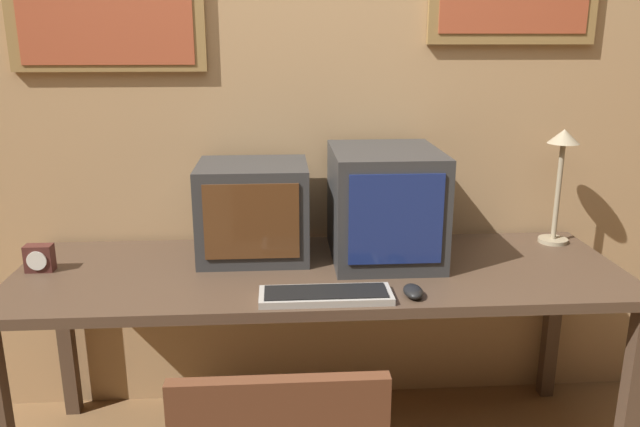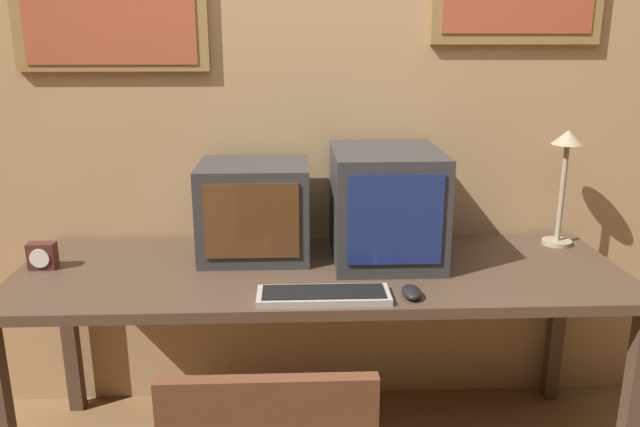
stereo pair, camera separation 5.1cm
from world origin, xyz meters
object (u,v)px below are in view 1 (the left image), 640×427
(monitor_left, at_px, (253,210))
(desk_clock, at_px, (39,258))
(monitor_right, at_px, (384,204))
(keyboard_main, at_px, (325,295))
(mouse_near_keyboard, at_px, (413,291))
(desk_lamp, at_px, (561,163))

(monitor_left, relative_size, desk_clock, 4.20)
(monitor_left, xyz_separation_m, monitor_right, (0.48, -0.05, 0.03))
(keyboard_main, relative_size, mouse_near_keyboard, 4.04)
(mouse_near_keyboard, bearing_deg, keyboard_main, 179.95)
(keyboard_main, relative_size, desk_clock, 4.39)
(mouse_near_keyboard, xyz_separation_m, desk_clock, (-1.25, 0.31, 0.03))
(monitor_right, height_order, keyboard_main, monitor_right)
(monitor_right, distance_m, desk_clock, 1.23)
(monitor_right, height_order, desk_clock, monitor_right)
(monitor_left, bearing_deg, desk_clock, -170.92)
(monitor_right, bearing_deg, desk_clock, -176.77)
(mouse_near_keyboard, height_order, desk_clock, desk_clock)
(mouse_near_keyboard, bearing_deg, desk_clock, 166.27)
(monitor_left, relative_size, mouse_near_keyboard, 3.87)
(monitor_left, bearing_deg, keyboard_main, -61.23)
(desk_clock, bearing_deg, monitor_right, 3.23)
(keyboard_main, height_order, desk_lamp, desk_lamp)
(monitor_left, height_order, monitor_right, monitor_right)
(monitor_left, bearing_deg, desk_lamp, 3.44)
(monitor_left, height_order, mouse_near_keyboard, monitor_left)
(desk_clock, height_order, desk_lamp, desk_lamp)
(desk_clock, relative_size, desk_lamp, 0.21)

